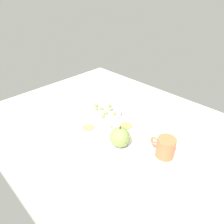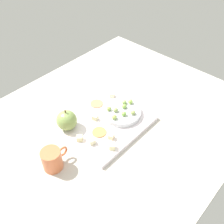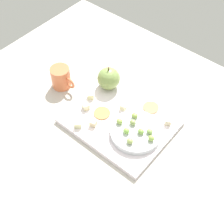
{
  "view_description": "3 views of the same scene",
  "coord_description": "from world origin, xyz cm",
  "views": [
    {
      "loc": [
        50.09,
        -51.17,
        56.07
      ],
      "look_at": [
        -2.1,
        1.27,
        8.64
      ],
      "focal_mm": 32.17,
      "sensor_mm": 36.0,
      "label": 1
    },
    {
      "loc": [
        50.93,
        49.0,
        76.45
      ],
      "look_at": [
        -2.47,
        0.46,
        8.63
      ],
      "focal_mm": 41.94,
      "sensor_mm": 36.0,
      "label": 2
    },
    {
      "loc": [
        -37.19,
        48.36,
        83.62
      ],
      "look_at": [
        1.28,
        2.28,
        9.77
      ],
      "focal_mm": 50.73,
      "sensor_mm": 36.0,
      "label": 3
    }
  ],
  "objects": [
    {
      "name": "platter",
      "position": [
        -0.04,
        0.04,
        3.96
      ],
      "size": [
        32.22,
        25.88,
        1.71
      ],
      "primitive_type": "cube",
      "color": "white",
      "rests_on": "table"
    },
    {
      "name": "cheese_cube_0",
      "position": [
        5.02,
        6.82,
        5.82
      ],
      "size": [
        2.53,
        2.53,
        2.01
      ],
      "primitive_type": "cube",
      "rotation": [
        0.0,
        0.0,
        0.31
      ],
      "color": "beige",
      "rests_on": "platter"
    },
    {
      "name": "grape_4",
      "position": [
        -8.92,
        1.16,
        7.65
      ],
      "size": [
        1.96,
        1.76,
        1.71
      ],
      "primitive_type": "ellipsoid",
      "color": "#87B74F",
      "rests_on": "serving_dish"
    },
    {
      "name": "cracker_1",
      "position": [
        -4.76,
        -10.18,
        5.02
      ],
      "size": [
        5.26,
        5.26,
        0.4
      ],
      "primitive_type": "cylinder",
      "color": "tan",
      "rests_on": "platter"
    },
    {
      "name": "grape_2",
      "position": [
        -5.5,
        3.79,
        7.68
      ],
      "size": [
        1.96,
        1.76,
        1.79
      ],
      "primitive_type": "ellipsoid",
      "color": "#88C14F",
      "rests_on": "serving_dish"
    },
    {
      "name": "grape_6",
      "position": [
        -10.92,
        -0.57,
        7.58
      ],
      "size": [
        1.96,
        1.76,
        1.58
      ],
      "primitive_type": "ellipsoid",
      "color": "#90B65E",
      "rests_on": "serving_dish"
    },
    {
      "name": "cheese_cube_4",
      "position": [
        1.97,
        -4.27,
        5.82
      ],
      "size": [
        2.52,
        2.52,
        2.01
      ],
      "primitive_type": "cube",
      "rotation": [
        0.0,
        0.0,
        0.3
      ],
      "color": "beige",
      "rests_on": "platter"
    },
    {
      "name": "grape_7",
      "position": [
        -1.72,
        2.33,
        7.67
      ],
      "size": [
        1.96,
        1.76,
        1.76
      ],
      "primitive_type": "ellipsoid",
      "color": "#9BBB54",
      "rests_on": "serving_dish"
    },
    {
      "name": "grape_5",
      "position": [
        -3.86,
        -2.5,
        7.59
      ],
      "size": [
        1.96,
        1.76,
        1.6
      ],
      "primitive_type": "ellipsoid",
      "color": "#95B150",
      "rests_on": "serving_dish"
    },
    {
      "name": "cheese_cube_1",
      "position": [
        -12.46,
        -8.5,
        5.82
      ],
      "size": [
        2.73,
        2.73,
        2.01
      ],
      "primitive_type": "cube",
      "rotation": [
        0.0,
        0.0,
        0.49
      ],
      "color": "beige",
      "rests_on": "platter"
    },
    {
      "name": "grape_3",
      "position": [
        -12.69,
        1.2,
        7.71
      ],
      "size": [
        1.96,
        1.76,
        1.83
      ],
      "primitive_type": "ellipsoid",
      "color": "#9AC153",
      "rests_on": "serving_dish"
    },
    {
      "name": "grape_1",
      "position": [
        -5.06,
        0.31,
        7.66
      ],
      "size": [
        1.96,
        1.76,
        1.73
      ],
      "primitive_type": "ellipsoid",
      "color": "#98AD62",
      "rests_on": "serving_dish"
    },
    {
      "name": "apple_whole",
      "position": [
        12.0,
        -8.82,
        8.64
      ],
      "size": [
        7.65,
        7.65,
        7.65
      ],
      "primitive_type": "sphere",
      "color": "#85A052",
      "rests_on": "platter"
    },
    {
      "name": "cracker_0",
      "position": [
        5.91,
        1.71,
        5.02
      ],
      "size": [
        5.26,
        5.26,
        0.4
      ],
      "primitive_type": "cylinder",
      "color": "tan",
      "rests_on": "platter"
    },
    {
      "name": "cheese_cube_3",
      "position": [
        11.32,
        3.42,
        5.82
      ],
      "size": [
        2.6,
        2.6,
        2.01
      ],
      "primitive_type": "cube",
      "rotation": [
        0.0,
        0.0,
        1.2
      ],
      "color": "beige",
      "rests_on": "platter"
    },
    {
      "name": "apple_stem",
      "position": [
        12.0,
        -8.82,
        13.07
      ],
      "size": [
        0.5,
        0.5,
        1.2
      ],
      "primitive_type": "cylinder",
      "color": "brown",
      "rests_on": "apple_whole"
    },
    {
      "name": "cup",
      "position": [
        25.97,
        -0.44,
        6.95
      ],
      "size": [
        9.83,
        6.62,
        7.69
      ],
      "color": "#DE7144",
      "rests_on": "table"
    },
    {
      "name": "cheese_cube_5",
      "position": [
        13.21,
        -0.96,
        5.82
      ],
      "size": [
        2.84,
        2.84,
        2.01
      ],
      "primitive_type": "cube",
      "rotation": [
        0.0,
        0.0,
        0.73
      ],
      "color": "beige",
      "rests_on": "platter"
    },
    {
      "name": "serving_dish",
      "position": [
        -7.11,
        1.17,
        5.8
      ],
      "size": [
        15.55,
        15.55,
        1.97
      ],
      "primitive_type": "cylinder",
      "color": "silver",
      "rests_on": "platter"
    },
    {
      "name": "grape_0",
      "position": [
        -8.49,
        5.9,
        7.63
      ],
      "size": [
        1.96,
        1.76,
        1.67
      ],
      "primitive_type": "ellipsoid",
      "color": "#A0B860",
      "rests_on": "serving_dish"
    },
    {
      "name": "table",
      "position": [
        0.0,
        0.0,
        1.55
      ],
      "size": [
        116.17,
        89.83,
        3.1
      ],
      "primitive_type": "cube",
      "color": "beige",
      "rests_on": "ground"
    },
    {
      "name": "cheese_cube_2",
      "position": [
        8.24,
        10.22,
        5.82
      ],
      "size": [
        2.83,
        2.83,
        2.01
      ],
      "primitive_type": "cube",
      "rotation": [
        0.0,
        0.0,
        0.67
      ],
      "color": "beige",
      "rests_on": "platter"
    }
  ]
}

